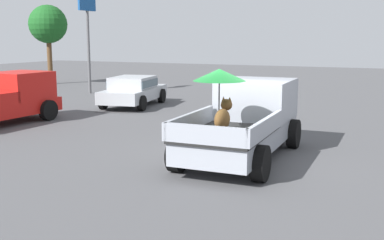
# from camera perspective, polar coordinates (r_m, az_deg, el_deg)

# --- Properties ---
(ground_plane) EXTENTS (80.00, 80.00, 0.00)m
(ground_plane) POSITION_cam_1_polar(r_m,az_deg,el_deg) (12.34, 5.85, -4.56)
(ground_plane) COLOR #4C4C4F
(pickup_truck_main) EXTENTS (5.11, 2.38, 2.34)m
(pickup_truck_main) POSITION_cam_1_polar(r_m,az_deg,el_deg) (12.56, 6.48, 0.21)
(pickup_truck_main) COLOR black
(pickup_truck_main) RESTS_ON ground
(parked_sedan_near) EXTENTS (4.55, 2.57, 1.33)m
(parked_sedan_near) POSITION_cam_1_polar(r_m,az_deg,el_deg) (21.67, -6.99, 3.62)
(parked_sedan_near) COLOR black
(parked_sedan_near) RESTS_ON ground
(motel_sign) EXTENTS (1.40, 0.16, 5.37)m
(motel_sign) POSITION_cam_1_polar(r_m,az_deg,el_deg) (27.02, -12.34, 11.10)
(motel_sign) COLOR #59595B
(motel_sign) RESTS_ON ground
(tree_by_lot) EXTENTS (2.49, 2.49, 5.16)m
(tree_by_lot) POSITION_cam_1_polar(r_m,az_deg,el_deg) (33.19, -16.78, 10.81)
(tree_by_lot) COLOR brown
(tree_by_lot) RESTS_ON ground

